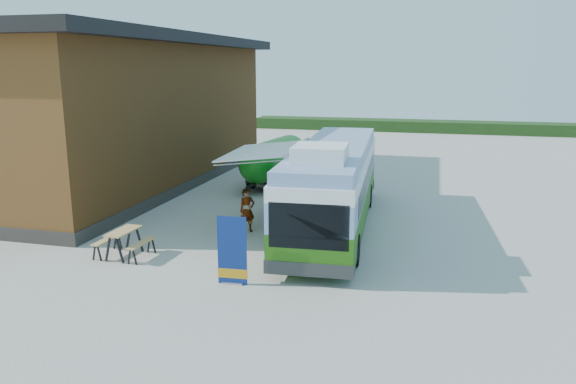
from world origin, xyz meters
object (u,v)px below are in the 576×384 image
(banner, at_px, (232,257))
(person_b, at_px, (358,167))
(person_a, at_px, (247,210))
(bus, at_px, (333,183))
(picnic_table, at_px, (124,237))
(slurry_tanker, at_px, (275,159))

(banner, distance_m, person_b, 14.10)
(person_a, bearing_deg, bus, -17.61)
(person_b, bearing_deg, bus, 13.81)
(picnic_table, height_order, person_a, person_a)
(bus, height_order, slurry_tanker, bus)
(bus, bearing_deg, person_a, -160.03)
(bus, distance_m, picnic_table, 7.73)
(person_b, bearing_deg, banner, 6.32)
(picnic_table, bearing_deg, banner, -15.38)
(picnic_table, bearing_deg, bus, 41.76)
(picnic_table, relative_size, person_a, 0.98)
(bus, distance_m, person_a, 3.36)
(slurry_tanker, bearing_deg, banner, -72.16)
(banner, distance_m, picnic_table, 4.37)
(bus, relative_size, person_a, 7.39)
(picnic_table, bearing_deg, slurry_tanker, 84.41)
(slurry_tanker, bearing_deg, person_b, 17.49)
(person_b, relative_size, slurry_tanker, 0.31)
(bus, height_order, person_b, bus)
(slurry_tanker, bearing_deg, bus, -51.73)
(banner, height_order, person_b, banner)
(bus, height_order, picnic_table, bus)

